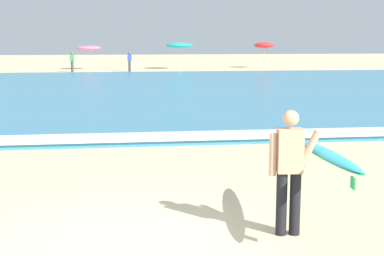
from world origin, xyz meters
name	(u,v)px	position (x,y,z in m)	size (l,w,h in m)	color
ground_plane	(135,242)	(0.00, 0.00, 0.00)	(160.00, 160.00, 0.00)	beige
sea	(123,91)	(0.00, 20.41, 0.07)	(120.00, 28.00, 0.14)	teal
surf_foam	(127,137)	(0.00, 7.01, 0.15)	(120.00, 1.35, 0.01)	white
surfer_with_board	(308,161)	(2.34, 0.00, 1.03)	(1.05, 2.82, 1.73)	black
beach_umbrella_1	(89,48)	(-2.69, 40.18, 1.78)	(2.01, 2.01, 1.99)	beige
beach_umbrella_2	(179,45)	(4.87, 39.63, 2.00)	(2.22, 2.23, 2.24)	beige
beach_umbrella_3	(264,45)	(12.44, 40.39, 1.99)	(1.75, 1.77, 2.28)	beige
beachgoer_near_row_left	(130,61)	(0.63, 36.99, 0.84)	(0.32, 0.20, 1.58)	#383842
beachgoer_near_row_mid	(72,61)	(-3.83, 36.98, 0.84)	(0.32, 0.20, 1.58)	#383842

